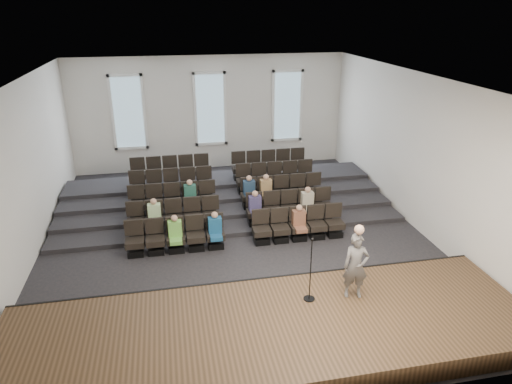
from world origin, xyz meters
TOP-DOWN VIEW (x-y plane):
  - ground at (0.00, 0.00)m, footprint 14.00×14.00m
  - ceiling at (0.00, 0.00)m, footprint 12.00×14.00m
  - wall_back at (0.00, 7.02)m, footprint 12.00×0.04m
  - wall_front at (0.00, -7.02)m, footprint 12.00×0.04m
  - wall_left at (-6.02, 0.00)m, footprint 0.04×14.00m
  - wall_right at (6.02, 0.00)m, footprint 0.04×14.00m
  - stage at (0.00, -5.10)m, footprint 11.80×3.60m
  - stage_lip at (0.00, -3.33)m, footprint 11.80×0.06m
  - risers at (0.00, 3.17)m, footprint 11.80×4.80m
  - seating_rows at (-0.00, 1.54)m, footprint 6.80×4.70m
  - windows at (0.00, 6.95)m, footprint 8.44×0.10m
  - audience at (0.08, 0.45)m, footprint 5.45×2.64m
  - speaker at (2.13, -4.48)m, footprint 0.65×0.49m
  - mic_stand at (1.06, -4.42)m, footprint 0.27×0.27m

SIDE VIEW (x-z plane):
  - ground at x=0.00m, z-range 0.00..0.00m
  - risers at x=0.00m, z-range -0.10..0.50m
  - stage at x=0.00m, z-range 0.00..0.50m
  - stage_lip at x=0.00m, z-range -0.01..0.51m
  - seating_rows at x=0.00m, z-range -0.15..1.52m
  - audience at x=0.08m, z-range 0.28..1.38m
  - mic_stand at x=1.06m, z-range 0.17..1.80m
  - speaker at x=2.13m, z-range 0.50..2.12m
  - wall_back at x=0.00m, z-range 0.00..5.00m
  - wall_front at x=0.00m, z-range 0.00..5.00m
  - wall_left at x=-6.02m, z-range 0.00..5.00m
  - wall_right at x=6.02m, z-range 0.00..5.00m
  - windows at x=0.00m, z-range 1.08..4.32m
  - ceiling at x=0.00m, z-range 5.00..5.02m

